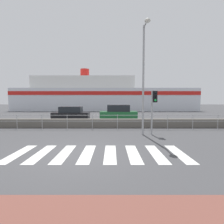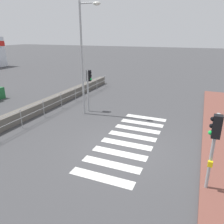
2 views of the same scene
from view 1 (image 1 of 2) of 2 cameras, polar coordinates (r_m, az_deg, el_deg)
The scene contains 9 objects.
ground_plane at distance 7.17m, azimuth -11.58°, elevation -13.16°, with size 160.00×160.00×0.00m, color #424244.
crosswalk at distance 7.04m, azimuth -4.22°, elevation -13.36°, with size 6.75×2.40×0.01m.
seawall at distance 13.49m, azimuth -5.91°, elevation -3.66°, with size 24.04×0.55×0.65m.
harbor_fence at distance 12.58m, azimuth -6.35°, elevation -2.46°, with size 21.67×0.04×1.07m.
traffic_light_far at distance 10.75m, azimuth 13.62°, elevation 2.98°, with size 0.34×0.32×2.64m.
streetlamp at distance 10.60m, azimuth 10.58°, elevation 14.14°, with size 0.32×1.30×6.46m.
ferry_boat at distance 37.06m, azimuth -3.41°, elevation 5.08°, with size 35.79×9.06×8.58m.
parked_car_black at distance 19.50m, azimuth -13.11°, elevation -0.62°, with size 3.88×1.72×1.40m.
parked_car_green at distance 18.99m, azimuth 2.20°, elevation -0.40°, with size 3.96×1.81×1.59m.
Camera 1 is at (1.42, -6.71, 2.09)m, focal length 28.00 mm.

